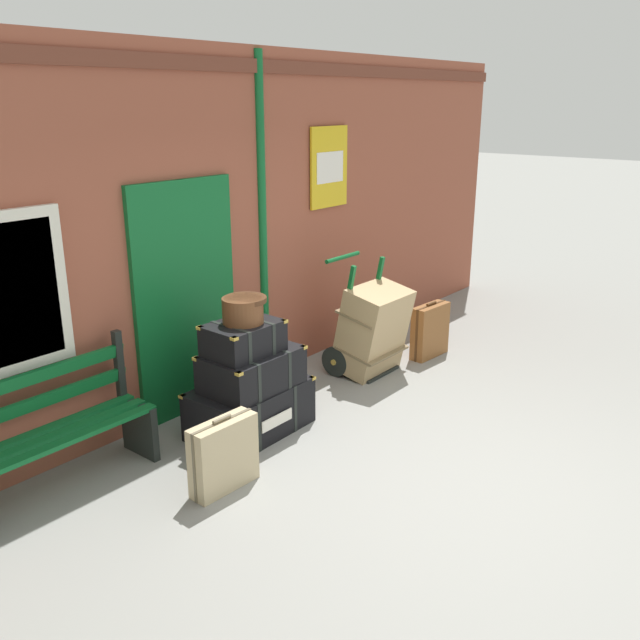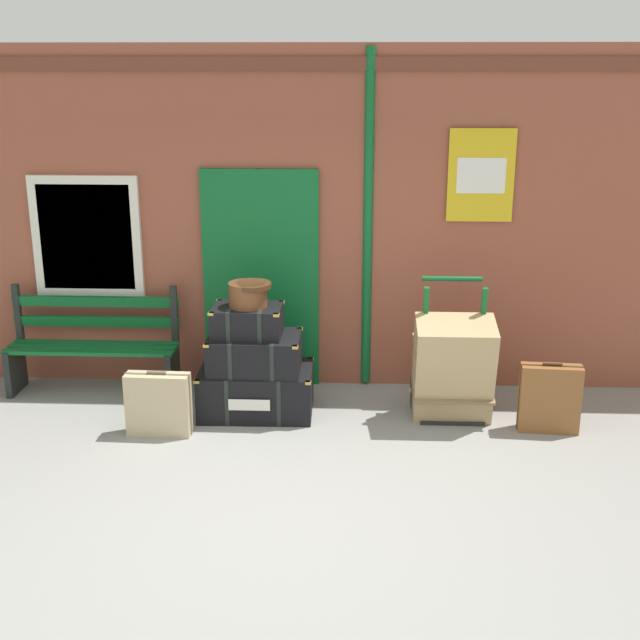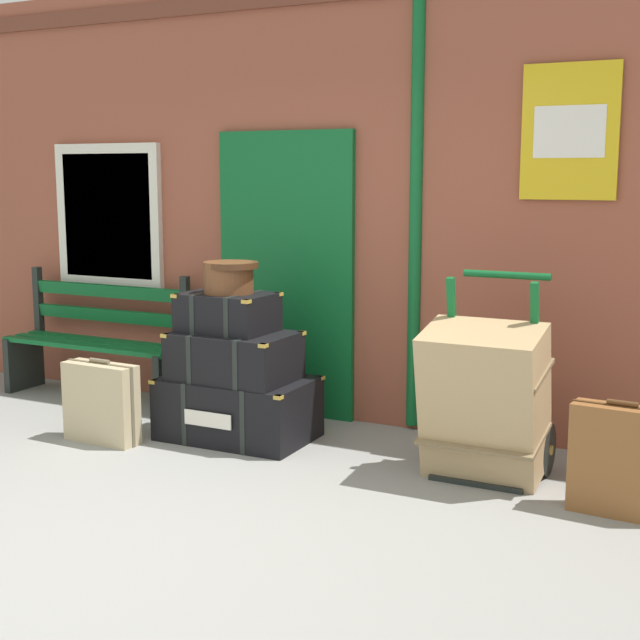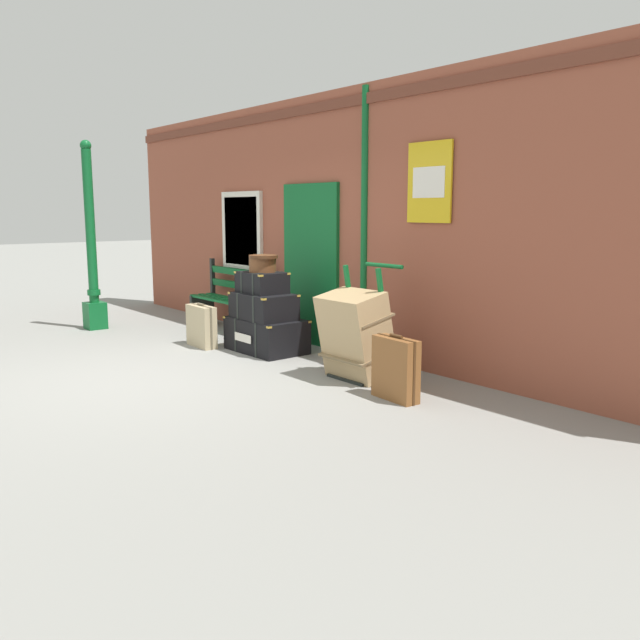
% 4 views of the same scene
% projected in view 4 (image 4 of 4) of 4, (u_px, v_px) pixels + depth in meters
% --- Properties ---
extents(ground_plane, '(60.00, 60.00, 0.00)m').
position_uv_depth(ground_plane, '(152.00, 377.00, 7.09)').
color(ground_plane, gray).
extents(brick_facade, '(10.40, 0.35, 3.20)m').
position_uv_depth(brick_facade, '(337.00, 223.00, 8.45)').
color(brick_facade, brown).
rests_on(brick_facade, ground).
extents(lamp_post, '(0.28, 0.28, 2.76)m').
position_uv_depth(lamp_post, '(92.00, 260.00, 9.80)').
color(lamp_post, '#0F5B28').
rests_on(lamp_post, ground).
extents(platform_bench, '(1.60, 0.43, 1.01)m').
position_uv_depth(platform_bench, '(231.00, 300.00, 9.83)').
color(platform_bench, '#0F5B28').
rests_on(platform_bench, ground).
extents(steamer_trunk_base, '(1.02, 0.67, 0.43)m').
position_uv_depth(steamer_trunk_base, '(266.00, 335.00, 8.35)').
color(steamer_trunk_base, black).
rests_on(steamer_trunk_base, ground).
extents(steamer_trunk_middle, '(0.82, 0.56, 0.33)m').
position_uv_depth(steamer_trunk_middle, '(264.00, 306.00, 8.27)').
color(steamer_trunk_middle, black).
rests_on(steamer_trunk_middle, steamer_trunk_base).
extents(steamer_trunk_top, '(0.62, 0.46, 0.27)m').
position_uv_depth(steamer_trunk_top, '(262.00, 282.00, 8.28)').
color(steamer_trunk_top, black).
rests_on(steamer_trunk_top, steamer_trunk_middle).
extents(round_hatbox, '(0.37, 0.35, 0.21)m').
position_uv_depth(round_hatbox, '(263.00, 262.00, 8.23)').
color(round_hatbox, brown).
rests_on(round_hatbox, steamer_trunk_top).
extents(porters_trolley, '(0.71, 0.58, 1.20)m').
position_uv_depth(porters_trolley, '(367.00, 352.00, 7.07)').
color(porters_trolley, black).
rests_on(porters_trolley, ground).
extents(large_brown_trunk, '(0.70, 0.61, 0.95)m').
position_uv_depth(large_brown_trunk, '(356.00, 335.00, 6.93)').
color(large_brown_trunk, tan).
rests_on(large_brown_trunk, ground).
extents(suitcase_charcoal, '(0.52, 0.21, 0.63)m').
position_uv_depth(suitcase_charcoal, '(396.00, 369.00, 6.21)').
color(suitcase_charcoal, brown).
rests_on(suitcase_charcoal, ground).
extents(suitcase_brown, '(0.55, 0.20, 0.58)m').
position_uv_depth(suitcase_brown, '(201.00, 326.00, 8.63)').
color(suitcase_brown, tan).
rests_on(suitcase_brown, ground).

